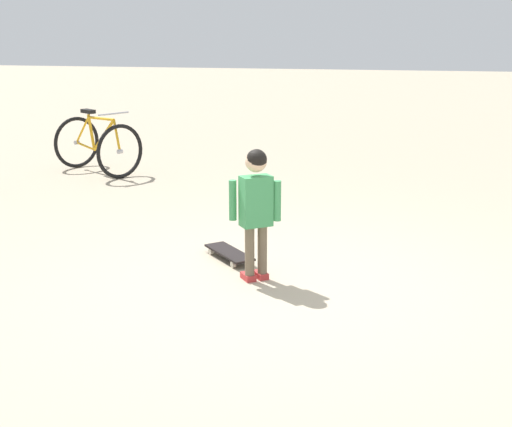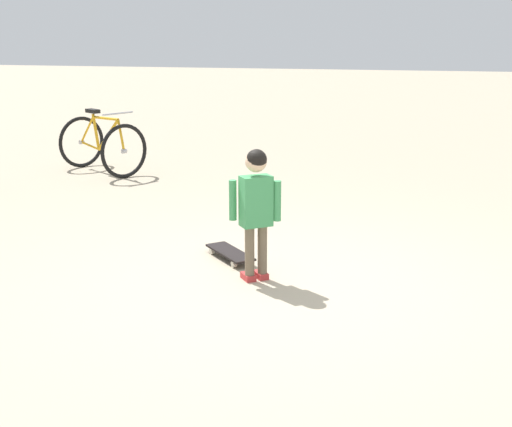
# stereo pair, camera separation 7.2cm
# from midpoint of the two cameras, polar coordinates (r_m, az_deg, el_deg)

# --- Properties ---
(ground_plane) EXTENTS (50.00, 50.00, 0.00)m
(ground_plane) POSITION_cam_midpoint_polar(r_m,az_deg,el_deg) (5.77, 2.58, -5.79)
(ground_plane) COLOR tan
(child_person) EXTENTS (0.41, 0.27, 1.06)m
(child_person) POSITION_cam_midpoint_polar(r_m,az_deg,el_deg) (5.76, 0.35, 1.03)
(child_person) COLOR brown
(child_person) RESTS_ON ground
(skateboard) EXTENTS (0.53, 0.57, 0.07)m
(skateboard) POSITION_cam_midpoint_polar(r_m,az_deg,el_deg) (6.43, -1.68, -3.05)
(skateboard) COLOR black
(skateboard) RESTS_ON ground
(bicycle_near) EXTENTS (1.28, 1.19, 0.85)m
(bicycle_near) POSITION_cam_midpoint_polar(r_m,az_deg,el_deg) (10.19, -11.56, 5.21)
(bicycle_near) COLOR black
(bicycle_near) RESTS_ON ground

